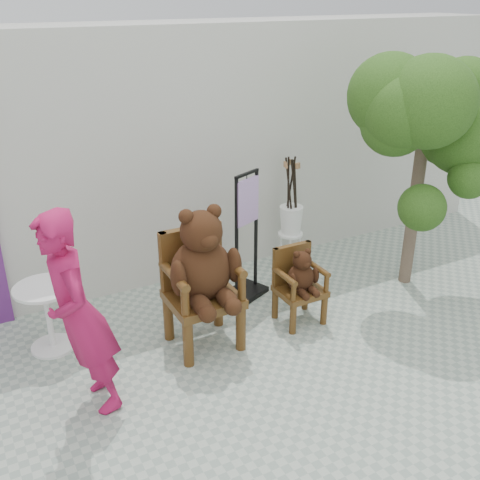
{
  "coord_description": "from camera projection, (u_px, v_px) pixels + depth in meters",
  "views": [
    {
      "loc": [
        -2.7,
        -3.29,
        3.34
      ],
      "look_at": [
        -0.19,
        1.41,
        0.95
      ],
      "focal_mm": 42.0,
      "sensor_mm": 36.0,
      "label": 1
    }
  ],
  "objects": [
    {
      "name": "chair_small",
      "position": [
        299.0,
        278.0,
        6.0
      ],
      "size": [
        0.48,
        0.46,
        0.86
      ],
      "color": "#42280E",
      "rests_on": "ground"
    },
    {
      "name": "ground_plane",
      "position": [
        330.0,
        385.0,
        5.17
      ],
      "size": [
        60.0,
        60.0,
        0.0
      ],
      "primitive_type": "plane",
      "color": "#9BA896",
      "rests_on": "ground"
    },
    {
      "name": "person",
      "position": [
        79.0,
        315.0,
        4.55
      ],
      "size": [
        0.46,
        0.69,
        1.84
      ],
      "primitive_type": "imported",
      "rotation": [
        0.0,
        0.0,
        -1.53
      ],
      "color": "#A61448",
      "rests_on": "ground"
    },
    {
      "name": "chair_big",
      "position": [
        202.0,
        270.0,
        5.45
      ],
      "size": [
        0.73,
        0.79,
        1.5
      ],
      "color": "#42280E",
      "rests_on": "ground"
    },
    {
      "name": "tree",
      "position": [
        432.0,
        118.0,
        6.0
      ],
      "size": [
        1.81,
        1.32,
        2.76
      ],
      "rotation": [
        0.0,
        0.0,
        -0.08
      ],
      "color": "#4C3A2D",
      "rests_on": "ground"
    },
    {
      "name": "cafe_table",
      "position": [
        48.0,
        310.0,
        5.54
      ],
      "size": [
        0.6,
        0.6,
        0.7
      ],
      "rotation": [
        0.0,
        0.0,
        0.18
      ],
      "color": "white",
      "rests_on": "ground"
    },
    {
      "name": "stool_bucket",
      "position": [
        291.0,
        219.0,
        7.18
      ],
      "size": [
        0.32,
        0.32,
        1.45
      ],
      "rotation": [
        0.0,
        0.0,
        0.2
      ],
      "color": "white",
      "rests_on": "ground"
    },
    {
      "name": "display_stand",
      "position": [
        247.0,
        250.0,
        6.48
      ],
      "size": [
        0.55,
        0.5,
        1.51
      ],
      "rotation": [
        0.0,
        0.0,
        0.41
      ],
      "color": "black",
      "rests_on": "ground"
    },
    {
      "name": "back_wall",
      "position": [
        190.0,
        149.0,
        7.05
      ],
      "size": [
        9.0,
        1.0,
        3.0
      ],
      "primitive_type": "cube",
      "color": "beige",
      "rests_on": "ground"
    }
  ]
}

